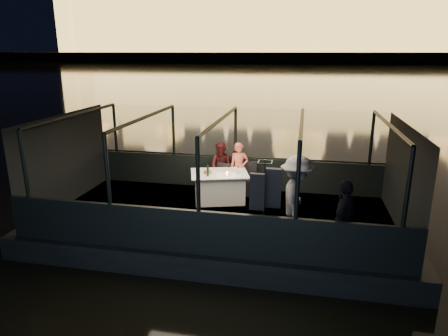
% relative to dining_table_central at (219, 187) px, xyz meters
% --- Properties ---
extents(river_water, '(500.00, 500.00, 0.00)m').
position_rel_dining_table_central_xyz_m(river_water, '(0.22, 79.11, -0.89)').
color(river_water, black).
rests_on(river_water, ground).
extents(boat_hull, '(8.60, 4.40, 1.00)m').
position_rel_dining_table_central_xyz_m(boat_hull, '(0.22, -0.89, -0.89)').
color(boat_hull, black).
rests_on(boat_hull, river_water).
extents(boat_deck, '(8.00, 4.00, 0.04)m').
position_rel_dining_table_central_xyz_m(boat_deck, '(0.22, -0.89, -0.41)').
color(boat_deck, black).
rests_on(boat_deck, boat_hull).
extents(gunwale_port, '(8.00, 0.08, 0.90)m').
position_rel_dining_table_central_xyz_m(gunwale_port, '(0.22, 1.11, 0.06)').
color(gunwale_port, black).
rests_on(gunwale_port, boat_deck).
extents(gunwale_starboard, '(8.00, 0.08, 0.90)m').
position_rel_dining_table_central_xyz_m(gunwale_starboard, '(0.22, -2.89, 0.06)').
color(gunwale_starboard, black).
rests_on(gunwale_starboard, boat_deck).
extents(cabin_glass_port, '(8.00, 0.02, 1.40)m').
position_rel_dining_table_central_xyz_m(cabin_glass_port, '(0.22, 1.11, 1.21)').
color(cabin_glass_port, '#99B2B2').
rests_on(cabin_glass_port, gunwale_port).
extents(cabin_glass_starboard, '(8.00, 0.02, 1.40)m').
position_rel_dining_table_central_xyz_m(cabin_glass_starboard, '(0.22, -2.89, 1.21)').
color(cabin_glass_starboard, '#99B2B2').
rests_on(cabin_glass_starboard, gunwale_starboard).
extents(cabin_roof_glass, '(8.00, 4.00, 0.02)m').
position_rel_dining_table_central_xyz_m(cabin_roof_glass, '(0.22, -0.89, 1.91)').
color(cabin_roof_glass, '#99B2B2').
rests_on(cabin_roof_glass, boat_deck).
extents(end_wall_fore, '(0.02, 4.00, 2.30)m').
position_rel_dining_table_central_xyz_m(end_wall_fore, '(-3.78, -0.89, 0.76)').
color(end_wall_fore, black).
rests_on(end_wall_fore, boat_deck).
extents(end_wall_aft, '(0.02, 4.00, 2.30)m').
position_rel_dining_table_central_xyz_m(end_wall_aft, '(4.22, -0.89, 0.76)').
color(end_wall_aft, black).
rests_on(end_wall_aft, boat_deck).
extents(canopy_ribs, '(8.00, 4.00, 2.30)m').
position_rel_dining_table_central_xyz_m(canopy_ribs, '(0.22, -0.89, 0.76)').
color(canopy_ribs, black).
rests_on(canopy_ribs, boat_deck).
extents(embankment, '(400.00, 140.00, 6.00)m').
position_rel_dining_table_central_xyz_m(embankment, '(0.22, 209.11, 0.11)').
color(embankment, '#423D33').
rests_on(embankment, ground).
extents(dining_table_central, '(1.69, 1.42, 0.77)m').
position_rel_dining_table_central_xyz_m(dining_table_central, '(0.00, 0.00, 0.00)').
color(dining_table_central, silver).
rests_on(dining_table_central, boat_deck).
extents(chair_port_left, '(0.50, 0.50, 0.84)m').
position_rel_dining_table_central_xyz_m(chair_port_left, '(-0.02, 0.45, 0.06)').
color(chair_port_left, black).
rests_on(chair_port_left, boat_deck).
extents(chair_port_right, '(0.49, 0.49, 0.88)m').
position_rel_dining_table_central_xyz_m(chair_port_right, '(0.66, 0.61, 0.06)').
color(chair_port_right, black).
rests_on(chair_port_right, boat_deck).
extents(coat_stand, '(0.54, 0.45, 1.85)m').
position_rel_dining_table_central_xyz_m(coat_stand, '(1.40, -2.46, 0.51)').
color(coat_stand, black).
rests_on(coat_stand, boat_deck).
extents(person_woman_coral, '(0.58, 0.47, 1.41)m').
position_rel_dining_table_central_xyz_m(person_woman_coral, '(0.40, 0.72, 0.36)').
color(person_woman_coral, '#DE6450').
rests_on(person_woman_coral, boat_deck).
extents(person_man_maroon, '(0.76, 0.65, 1.40)m').
position_rel_dining_table_central_xyz_m(person_man_maroon, '(-0.09, 0.75, 0.36)').
color(person_man_maroon, '#401115').
rests_on(person_man_maroon, boat_deck).
extents(passenger_stripe, '(0.68, 1.20, 1.84)m').
position_rel_dining_table_central_xyz_m(passenger_stripe, '(2.01, -1.99, 0.47)').
color(passenger_stripe, silver).
rests_on(passenger_stripe, boat_deck).
extents(passenger_dark, '(0.73, 1.00, 1.56)m').
position_rel_dining_table_central_xyz_m(passenger_dark, '(2.90, -2.50, 0.47)').
color(passenger_dark, black).
rests_on(passenger_dark, boat_deck).
extents(wine_bottle, '(0.08, 0.08, 0.29)m').
position_rel_dining_table_central_xyz_m(wine_bottle, '(-0.23, -0.32, 0.53)').
color(wine_bottle, '#123314').
rests_on(wine_bottle, dining_table_central).
extents(bread_basket, '(0.23, 0.23, 0.08)m').
position_rel_dining_table_central_xyz_m(bread_basket, '(-0.29, -0.10, 0.42)').
color(bread_basket, brown).
rests_on(bread_basket, dining_table_central).
extents(amber_candle, '(0.06, 0.06, 0.08)m').
position_rel_dining_table_central_xyz_m(amber_candle, '(0.23, -0.17, 0.42)').
color(amber_candle, '#FF943F').
rests_on(amber_candle, dining_table_central).
extents(plate_near, '(0.30, 0.30, 0.02)m').
position_rel_dining_table_central_xyz_m(plate_near, '(0.60, -0.21, 0.39)').
color(plate_near, white).
rests_on(plate_near, dining_table_central).
extents(plate_far, '(0.24, 0.24, 0.01)m').
position_rel_dining_table_central_xyz_m(plate_far, '(-0.10, 0.03, 0.39)').
color(plate_far, white).
rests_on(plate_far, dining_table_central).
extents(wine_glass_white, '(0.07, 0.07, 0.17)m').
position_rel_dining_table_central_xyz_m(wine_glass_white, '(-0.27, -0.21, 0.48)').
color(wine_glass_white, white).
rests_on(wine_glass_white, dining_table_central).
extents(wine_glass_red, '(0.09, 0.09, 0.21)m').
position_rel_dining_table_central_xyz_m(wine_glass_red, '(0.47, 0.10, 0.48)').
color(wine_glass_red, white).
rests_on(wine_glass_red, dining_table_central).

